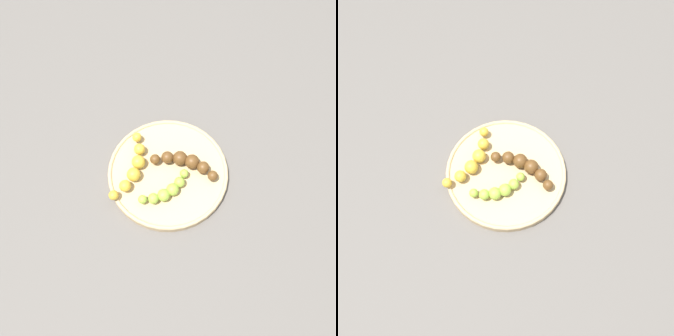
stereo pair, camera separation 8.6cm
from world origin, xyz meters
TOP-DOWN VIEW (x-y plane):
  - ground_plane at (0.00, 0.00)m, footprint 2.40×2.40m
  - fruit_bowl at (0.00, 0.00)m, footprint 0.30×0.30m
  - banana_green at (-0.02, 0.06)m, footprint 0.09×0.12m
  - banana_overripe at (-0.03, -0.03)m, footprint 0.17×0.05m
  - banana_spotted at (0.08, 0.02)m, footprint 0.06×0.19m

SIDE VIEW (x-z plane):
  - ground_plane at x=0.00m, z-range 0.00..0.00m
  - fruit_bowl at x=0.00m, z-range 0.00..0.02m
  - banana_green at x=-0.02m, z-range 0.02..0.05m
  - banana_spotted at x=0.08m, z-range 0.02..0.05m
  - banana_overripe at x=-0.03m, z-range 0.02..0.06m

